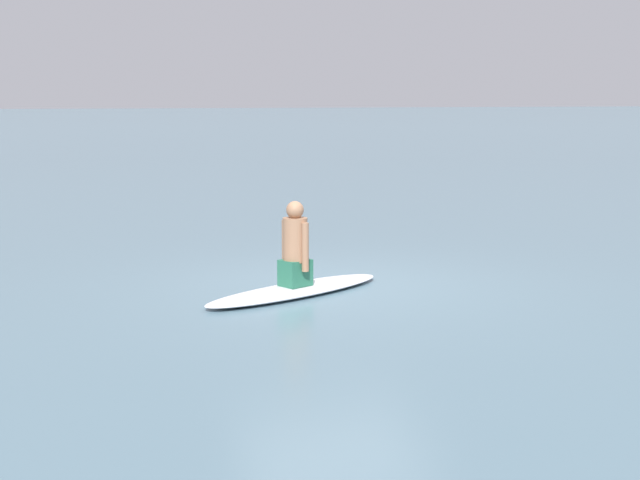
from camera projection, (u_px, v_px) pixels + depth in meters
ground_plane at (335, 286)px, 11.70m from camera, size 400.00×400.00×0.00m
surfboard at (295, 290)px, 11.18m from camera, size 2.81×1.70×0.11m
person_paddler at (295, 248)px, 11.10m from camera, size 0.44×0.46×1.07m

